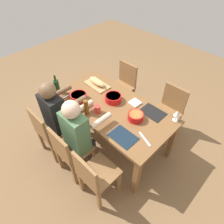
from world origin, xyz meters
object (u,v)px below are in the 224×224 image
object	(u,v)px
serving_bowl_greens	(113,98)
beer_bottle	(86,107)
wine_bottle	(57,86)
wine_glass	(177,114)
bread_loaf	(97,82)
diner_far_center	(78,131)
chair_far_right	(49,130)
chair_far_center	(69,150)
chair_near_right	(124,84)
serving_bowl_pasta	(79,97)
diner_far_right	(57,113)
serving_bowl_fruit	(136,116)
cutting_board	(97,85)
chair_far_left	(94,175)
cup_far_center	(97,109)
dining_table	(112,111)
napkin_stack	(135,103)
chair_near_left	(169,109)

from	to	relation	value
serving_bowl_greens	beer_bottle	distance (m)	0.44
wine_bottle	wine_glass	bearing A→B (deg)	-155.08
bread_loaf	wine_glass	bearing A→B (deg)	-171.10
diner_far_center	wine_glass	distance (m)	1.24
chair_far_right	chair_far_center	world-z (taller)	same
chair_near_right	wine_bottle	bearing A→B (deg)	73.97
beer_bottle	chair_far_right	bearing A→B (deg)	52.01
serving_bowl_pasta	wine_glass	bearing A→B (deg)	-152.89
diner_far_right	serving_bowl_fruit	world-z (taller)	diner_far_right
chair_far_center	beer_bottle	distance (m)	0.59
beer_bottle	serving_bowl_fruit	bearing A→B (deg)	-144.12
serving_bowl_greens	chair_near_right	bearing A→B (deg)	-59.28
diner_far_center	beer_bottle	size ratio (longest dim) A/B	5.45
serving_bowl_greens	cutting_board	bearing A→B (deg)	-11.25
chair_far_right	chair_far_center	xyz separation A→B (m)	(-0.47, 0.00, 0.00)
chair_far_left	bread_loaf	bearing A→B (deg)	-44.29
cup_far_center	dining_table	bearing A→B (deg)	-103.78
chair_far_right	napkin_stack	distance (m)	1.26
serving_bowl_fruit	beer_bottle	distance (m)	0.64
serving_bowl_fruit	bread_loaf	xyz separation A→B (m)	(0.89, -0.14, 0.01)
chair_far_right	diner_far_center	size ratio (longest dim) A/B	0.71
cutting_board	beer_bottle	size ratio (longest dim) A/B	1.82
diner_far_center	cutting_board	xyz separation A→B (m)	(0.50, -0.77, 0.05)
chair_near_left	diner_far_right	xyz separation A→B (m)	(0.94, 1.36, 0.21)
chair_far_right	chair_far_left	world-z (taller)	same
chair_near_left	bread_loaf	distance (m)	1.19
wine_bottle	dining_table	bearing A→B (deg)	-156.73
chair_far_center	cutting_board	xyz separation A→B (m)	(0.50, -0.95, 0.27)
wine_glass	bread_loaf	bearing A→B (deg)	8.90
beer_bottle	napkin_stack	distance (m)	0.69
serving_bowl_fruit	cup_far_center	size ratio (longest dim) A/B	1.88
chair_near_right	serving_bowl_pasta	distance (m)	1.05
wine_bottle	beer_bottle	distance (m)	0.66
serving_bowl_greens	serving_bowl_pasta	xyz separation A→B (m)	(0.36, 0.33, 0.00)
serving_bowl_greens	wine_bottle	bearing A→B (deg)	31.12
wine_glass	chair_far_center	bearing A→B (deg)	56.69
chair_far_center	diner_far_center	distance (m)	0.28
dining_table	chair_far_center	bearing A→B (deg)	90.00
chair_far_right	diner_far_center	world-z (taller)	diner_far_center
chair_near_left	diner_far_right	distance (m)	1.67
serving_bowl_fruit	chair_near_right	bearing A→B (deg)	-40.61
chair_far_right	beer_bottle	world-z (taller)	beer_bottle
chair_near_right	serving_bowl_fruit	distance (m)	1.17
diner_far_right	bread_loaf	distance (m)	0.78
beer_bottle	cup_far_center	bearing A→B (deg)	-123.60
chair_far_left	bread_loaf	size ratio (longest dim) A/B	2.66
chair_far_right	wine_glass	distance (m)	1.72
serving_bowl_fruit	cutting_board	xyz separation A→B (m)	(0.89, -0.14, -0.04)
chair_near_left	serving_bowl_greens	bearing A→B (deg)	51.25
beer_bottle	chair_far_left	bearing A→B (deg)	144.23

